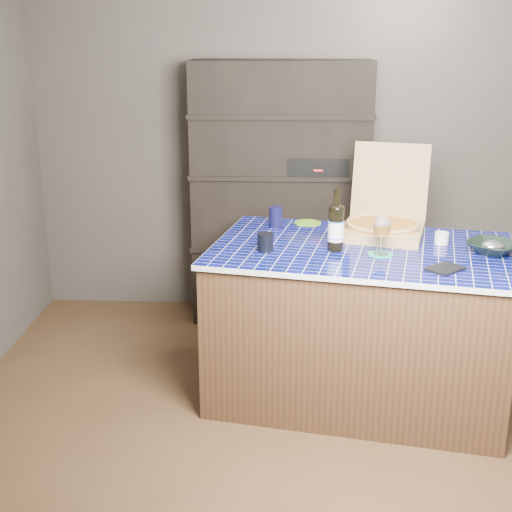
# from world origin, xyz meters

# --- Properties ---
(room) EXTENTS (3.50, 3.50, 3.50)m
(room) POSITION_xyz_m (0.00, 0.00, 1.25)
(room) COLOR #523B23
(room) RESTS_ON ground
(shelving_unit) EXTENTS (1.20, 0.41, 1.80)m
(shelving_unit) POSITION_xyz_m (0.00, 1.53, 0.90)
(shelving_unit) COLOR black
(shelving_unit) RESTS_ON floor
(kitchen_island) EXTENTS (1.76, 1.30, 0.87)m
(kitchen_island) POSITION_xyz_m (0.46, 0.38, 0.44)
(kitchen_island) COLOR #422E1A
(kitchen_island) RESTS_ON floor
(pizza_box) EXTENTS (0.56, 0.63, 0.48)m
(pizza_box) POSITION_xyz_m (0.60, 0.64, 0.94)
(pizza_box) COLOR #9A804F
(pizza_box) RESTS_ON kitchen_island
(mead_bottle) EXTENTS (0.09, 0.09, 0.33)m
(mead_bottle) POSITION_xyz_m (0.31, 0.33, 1.00)
(mead_bottle) COLOR black
(mead_bottle) RESTS_ON kitchen_island
(teal_trivet) EXTENTS (0.13, 0.13, 0.01)m
(teal_trivet) POSITION_xyz_m (0.54, 0.26, 0.88)
(teal_trivet) COLOR #1C947D
(teal_trivet) RESTS_ON kitchen_island
(wine_glass) EXTENTS (0.09, 0.09, 0.20)m
(wine_glass) POSITION_xyz_m (0.54, 0.26, 1.02)
(wine_glass) COLOR white
(wine_glass) RESTS_ON teal_trivet
(tumbler) EXTENTS (0.08, 0.08, 0.09)m
(tumbler) POSITION_xyz_m (-0.06, 0.30, 0.92)
(tumbler) COLOR black
(tumbler) RESTS_ON kitchen_island
(dvd_case) EXTENTS (0.21, 0.21, 0.01)m
(dvd_case) POSITION_xyz_m (0.83, 0.02, 0.88)
(dvd_case) COLOR black
(dvd_case) RESTS_ON kitchen_island
(bowl) EXTENTS (0.35, 0.35, 0.06)m
(bowl) POSITION_xyz_m (1.13, 0.31, 0.90)
(bowl) COLOR black
(bowl) RESTS_ON kitchen_island
(foil_contents) EXTENTS (0.12, 0.10, 0.05)m
(foil_contents) POSITION_xyz_m (1.13, 0.31, 0.91)
(foil_contents) COLOR silver
(foil_contents) RESTS_ON bowl
(white_jar) EXTENTS (0.07, 0.07, 0.06)m
(white_jar) POSITION_xyz_m (0.90, 0.48, 0.91)
(white_jar) COLOR white
(white_jar) RESTS_ON kitchen_island
(navy_cup) EXTENTS (0.08, 0.08, 0.12)m
(navy_cup) POSITION_xyz_m (-0.01, 0.78, 0.93)
(navy_cup) COLOR black
(navy_cup) RESTS_ON kitchen_island
(green_trivet) EXTENTS (0.16, 0.16, 0.01)m
(green_trivet) POSITION_xyz_m (0.18, 0.87, 0.88)
(green_trivet) COLOR #63A222
(green_trivet) RESTS_ON kitchen_island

